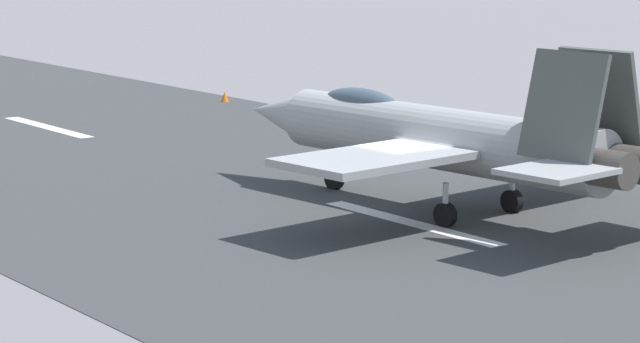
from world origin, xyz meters
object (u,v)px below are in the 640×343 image
(marker_cone_mid, at_px, (471,142))
(fighter_jet, at_px, (435,136))
(marker_cone_far, at_px, (225,97))
(crew_person, at_px, (425,124))

(marker_cone_mid, bearing_deg, fighter_jet, 131.43)
(marker_cone_mid, xyz_separation_m, marker_cone_far, (18.98, 0.00, 0.00))
(fighter_jet, height_order, marker_cone_mid, fighter_jet)
(crew_person, relative_size, marker_cone_mid, 2.86)
(fighter_jet, relative_size, marker_cone_mid, 32.43)
(crew_person, xyz_separation_m, marker_cone_far, (16.53, -0.41, -0.51))
(fighter_jet, distance_m, marker_cone_far, 29.27)
(fighter_jet, relative_size, crew_person, 11.35)
(fighter_jet, height_order, marker_cone_far, fighter_jet)
(marker_cone_mid, height_order, marker_cone_far, same)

